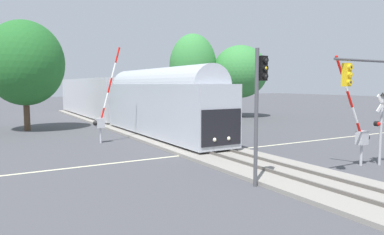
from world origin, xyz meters
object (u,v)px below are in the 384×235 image
at_px(maple_right_background, 240,72).
at_px(crossing_gate_near, 360,130).
at_px(oak_far_right, 193,66).
at_px(traffic_signal_median, 260,95).
at_px(crossing_gate_far, 102,113).
at_px(crossing_signal_mast, 382,121).
at_px(commuter_train, 117,98).
at_px(oak_behind_train, 25,63).

bearing_deg(maple_right_background, crossing_gate_near, -114.91).
xyz_separation_m(crossing_gate_near, oak_far_right, (6.41, 28.08, 4.61)).
bearing_deg(traffic_signal_median, maple_right_background, 53.88).
distance_m(crossing_gate_far, traffic_signal_median, 14.42).
height_order(crossing_signal_mast, oak_far_right, oak_far_right).
relative_size(commuter_train, maple_right_background, 4.50).
bearing_deg(crossing_gate_far, commuter_train, 66.66).
xyz_separation_m(crossing_gate_near, traffic_signal_median, (-6.90, -0.26, 1.90)).
height_order(crossing_gate_far, maple_right_background, maple_right_background).
bearing_deg(crossing_gate_far, oak_far_right, 42.08).
bearing_deg(traffic_signal_median, oak_behind_train, 104.87).
height_order(traffic_signal_median, oak_far_right, oak_far_right).
height_order(traffic_signal_median, maple_right_background, maple_right_background).
relative_size(crossing_gate_far, oak_far_right, 0.65).
distance_m(commuter_train, crossing_signal_mast, 25.87).
bearing_deg(crossing_signal_mast, oak_behind_train, 120.66).
xyz_separation_m(maple_right_background, oak_behind_train, (-25.12, -1.26, 0.29)).
distance_m(traffic_signal_median, maple_right_background, 31.72).
relative_size(maple_right_background, oak_far_right, 0.87).
bearing_deg(traffic_signal_median, oak_far_right, 64.84).
bearing_deg(oak_behind_train, commuter_train, 4.65).
bearing_deg(crossing_signal_mast, crossing_gate_near, 159.02).
relative_size(crossing_gate_near, crossing_signal_mast, 1.47).
distance_m(maple_right_background, oak_far_right, 6.06).
distance_m(crossing_gate_near, crossing_signal_mast, 1.32).
height_order(crossing_gate_near, maple_right_background, maple_right_background).
bearing_deg(oak_far_right, crossing_gate_far, -137.92).
relative_size(crossing_gate_near, maple_right_background, 0.61).
relative_size(commuter_train, crossing_gate_far, 5.98).
height_order(crossing_signal_mast, crossing_gate_far, crossing_gate_far).
xyz_separation_m(crossing_gate_near, maple_right_background, (11.76, 25.32, 3.92)).
xyz_separation_m(crossing_signal_mast, crossing_gate_far, (-10.50, 14.31, -0.19)).
bearing_deg(oak_behind_train, crossing_gate_near, -60.95).
distance_m(crossing_gate_near, crossing_gate_far, 16.72).
relative_size(crossing_gate_far, maple_right_background, 0.75).
relative_size(commuter_train, crossing_gate_near, 7.38).
bearing_deg(crossing_signal_mast, crossing_gate_far, 126.27).
bearing_deg(oak_far_right, oak_behind_train, -168.47).
xyz_separation_m(crossing_gate_far, oak_behind_train, (-4.02, 10.19, 3.96)).
bearing_deg(commuter_train, crossing_gate_far, -113.34).
bearing_deg(commuter_train, oak_behind_train, -175.35).
xyz_separation_m(crossing_signal_mast, maple_right_background, (10.60, 25.76, 3.48)).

